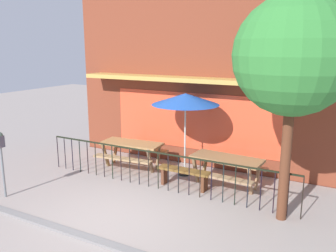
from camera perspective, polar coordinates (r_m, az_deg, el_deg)
ground at (r=7.73m, az=-8.54°, el=-14.60°), size 40.00×40.00×0.00m
pub_storefront at (r=10.57m, az=4.86°, el=7.92°), size 8.20×1.22×5.34m
patio_fence_front at (r=8.87m, az=-1.62°, el=-6.14°), size 6.91×0.04×0.97m
picnic_table_left at (r=10.46m, az=-5.90°, el=-3.54°), size 1.91×1.51×0.79m
picnic_table_right at (r=9.16m, az=9.47°, el=-6.03°), size 1.89×1.48×0.79m
patio_umbrella at (r=9.51m, az=2.85°, el=4.30°), size 1.84×1.84×2.31m
patio_bench at (r=9.08m, az=2.64°, el=-7.79°), size 1.40×0.33×0.48m
parking_meter_near at (r=9.10m, az=-25.54°, el=-3.14°), size 0.18×0.17×1.60m
street_tree at (r=7.19m, az=19.68°, el=10.55°), size 2.32×2.32×4.53m
curb_edge at (r=7.12m, az=-13.10°, el=-17.36°), size 11.48×0.20×0.11m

